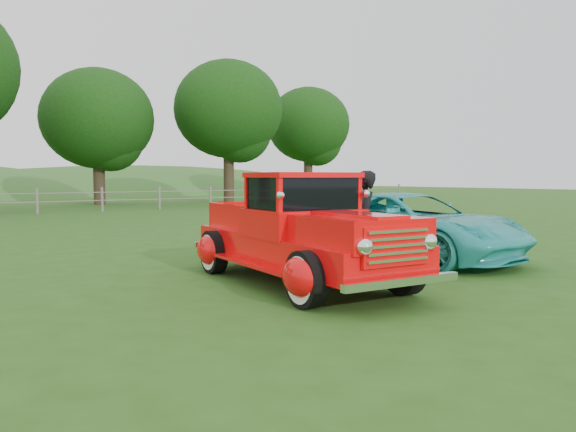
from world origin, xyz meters
TOP-DOWN VIEW (x-y plane):
  - ground at (0.00, 0.00)m, footprint 140.00×140.00m
  - fence_line at (0.00, 22.00)m, footprint 48.00×0.12m
  - tree_near_east at (5.00, 29.00)m, footprint 6.80×6.80m
  - tree_mid_east at (13.00, 27.00)m, footprint 7.20×7.20m
  - tree_far_east at (22.00, 30.00)m, footprint 6.60×6.60m
  - red_pickup at (-0.25, 1.21)m, footprint 2.57×5.12m
  - teal_sedan at (3.17, 2.02)m, footprint 2.75×5.16m
  - man at (1.34, 1.45)m, footprint 0.79×0.69m

SIDE VIEW (x-z plane):
  - ground at x=0.00m, z-range 0.00..0.00m
  - fence_line at x=0.00m, z-range 0.00..1.20m
  - teal_sedan at x=3.17m, z-range 0.00..1.38m
  - red_pickup at x=-0.25m, z-range -0.09..1.69m
  - man at x=1.34m, z-range 0.00..1.82m
  - tree_near_east at x=5.00m, z-range 1.08..9.41m
  - tree_far_east at x=22.00m, z-range 1.43..10.29m
  - tree_mid_east at x=13.00m, z-range 1.45..10.89m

